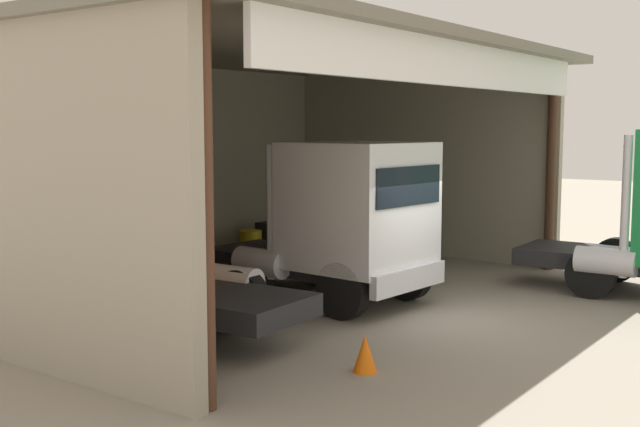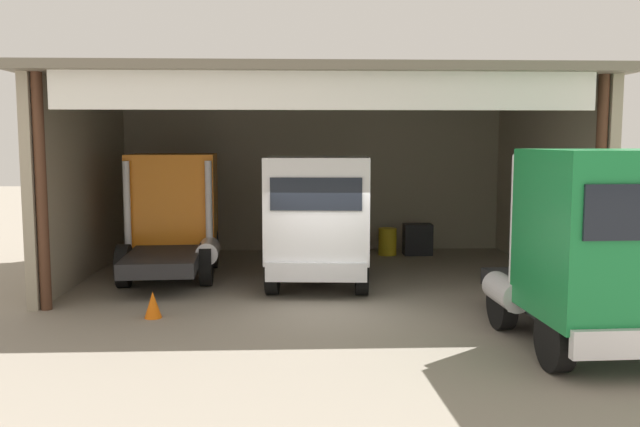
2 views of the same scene
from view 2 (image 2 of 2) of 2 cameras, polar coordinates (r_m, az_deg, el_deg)
The scene contains 8 objects.
ground_plane at distance 14.89m, azimuth 0.46°, elevation -8.04°, with size 80.00×80.00×0.00m, color gray.
workshop_shed at distance 19.25m, azimuth -0.25°, elevation 6.07°, with size 13.27×8.81×5.30m.
truck_orange_center_right_bay at distance 18.78m, azimuth -12.37°, elevation 0.03°, with size 2.67×5.06×3.29m.
truck_white_center_bay at distance 16.67m, azimuth -0.24°, elevation -0.46°, with size 2.69×5.10×3.27m.
truck_green_right_bay at distance 12.33m, azimuth 22.44°, elevation -2.82°, with size 2.67×5.11×3.52m.
oil_drum at distance 21.67m, azimuth 5.75°, elevation -2.38°, with size 0.58×0.58×0.87m, color gold.
tool_cart at distance 21.82m, azimuth 8.28°, elevation -2.18°, with size 0.90×0.60×1.00m, color black.
traffic_cone at distance 14.47m, azimuth -13.99°, elevation -7.51°, with size 0.36×0.36×0.56m, color orange.
Camera 2 is at (-0.73, -14.41, 3.68)m, focal length 37.71 mm.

